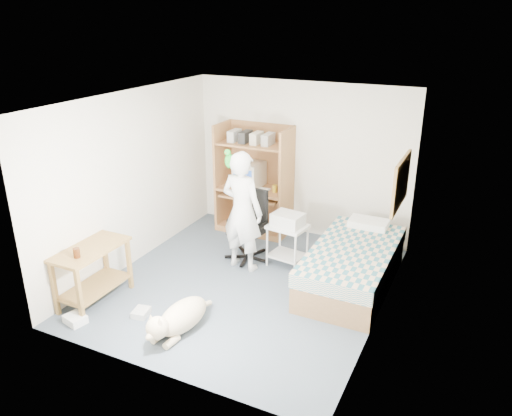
{
  "coord_description": "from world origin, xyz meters",
  "views": [
    {
      "loc": [
        2.72,
        -5.31,
        3.46
      ],
      "look_at": [
        0.05,
        0.22,
        1.05
      ],
      "focal_mm": 35.0,
      "sensor_mm": 36.0,
      "label": 1
    }
  ],
  "objects_px": {
    "office_chair": "(249,235)",
    "person": "(242,211)",
    "side_desk": "(92,266)",
    "printer_cart": "(287,239)",
    "dog": "(179,318)",
    "computer_hutch": "(255,184)",
    "bed": "(352,266)"
  },
  "relations": [
    {
      "from": "office_chair",
      "to": "person",
      "type": "distance_m",
      "value": 0.58
    },
    {
      "from": "bed",
      "to": "printer_cart",
      "type": "bearing_deg",
      "value": 171.57
    },
    {
      "from": "dog",
      "to": "computer_hutch",
      "type": "bearing_deg",
      "value": 105.83
    },
    {
      "from": "computer_hutch",
      "to": "printer_cart",
      "type": "distance_m",
      "value": 1.45
    },
    {
      "from": "dog",
      "to": "bed",
      "type": "bearing_deg",
      "value": 58.34
    },
    {
      "from": "person",
      "to": "dog",
      "type": "bearing_deg",
      "value": 99.15
    },
    {
      "from": "person",
      "to": "dog",
      "type": "relative_size",
      "value": 1.54
    },
    {
      "from": "office_chair",
      "to": "dog",
      "type": "height_order",
      "value": "office_chair"
    },
    {
      "from": "office_chair",
      "to": "person",
      "type": "height_order",
      "value": "person"
    },
    {
      "from": "printer_cart",
      "to": "side_desk",
      "type": "bearing_deg",
      "value": -125.34
    },
    {
      "from": "dog",
      "to": "printer_cart",
      "type": "xyz_separation_m",
      "value": [
        0.5,
        2.06,
        0.24
      ]
    },
    {
      "from": "side_desk",
      "to": "person",
      "type": "height_order",
      "value": "person"
    },
    {
      "from": "person",
      "to": "printer_cart",
      "type": "xyz_separation_m",
      "value": [
        0.56,
        0.32,
        -0.45
      ]
    },
    {
      "from": "bed",
      "to": "printer_cart",
      "type": "relative_size",
      "value": 3.18
    },
    {
      "from": "bed",
      "to": "printer_cart",
      "type": "xyz_separation_m",
      "value": [
        -1.01,
        0.15,
        0.13
      ]
    },
    {
      "from": "printer_cart",
      "to": "dog",
      "type": "bearing_deg",
      "value": -95.76
    },
    {
      "from": "bed",
      "to": "side_desk",
      "type": "distance_m",
      "value": 3.39
    },
    {
      "from": "bed",
      "to": "side_desk",
      "type": "height_order",
      "value": "side_desk"
    },
    {
      "from": "dog",
      "to": "office_chair",
      "type": "bearing_deg",
      "value": 99.6
    },
    {
      "from": "bed",
      "to": "dog",
      "type": "xyz_separation_m",
      "value": [
        -1.51,
        -1.91,
        -0.1
      ]
    },
    {
      "from": "dog",
      "to": "printer_cart",
      "type": "distance_m",
      "value": 2.13
    },
    {
      "from": "dog",
      "to": "printer_cart",
      "type": "relative_size",
      "value": 1.77
    },
    {
      "from": "bed",
      "to": "person",
      "type": "bearing_deg",
      "value": -173.66
    },
    {
      "from": "computer_hutch",
      "to": "person",
      "type": "height_order",
      "value": "computer_hutch"
    },
    {
      "from": "computer_hutch",
      "to": "dog",
      "type": "xyz_separation_m",
      "value": [
        0.49,
        -3.03,
        -0.64
      ]
    },
    {
      "from": "person",
      "to": "bed",
      "type": "bearing_deg",
      "value": -166.66
    },
    {
      "from": "computer_hutch",
      "to": "side_desk",
      "type": "relative_size",
      "value": 1.8
    },
    {
      "from": "side_desk",
      "to": "printer_cart",
      "type": "distance_m",
      "value": 2.69
    },
    {
      "from": "computer_hutch",
      "to": "office_chair",
      "type": "xyz_separation_m",
      "value": [
        0.39,
        -0.99,
        -0.45
      ]
    },
    {
      "from": "person",
      "to": "printer_cart",
      "type": "distance_m",
      "value": 0.79
    },
    {
      "from": "computer_hutch",
      "to": "side_desk",
      "type": "distance_m",
      "value": 3.08
    },
    {
      "from": "bed",
      "to": "dog",
      "type": "height_order",
      "value": "bed"
    }
  ]
}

